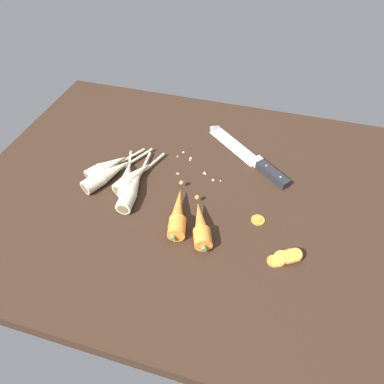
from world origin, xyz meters
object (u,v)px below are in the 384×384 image
parsnip_front (127,179)px  parsnip_back (107,167)px  chefs_knife (244,152)px  carrot_slice_stray_near (258,220)px  carrot_slice_stray_mid (203,234)px  parsnip_outer (108,174)px  carrot_slice_stack (285,258)px  parsnip_mid_left (132,188)px  parsnip_mid_right (134,177)px  whole_carrot (178,214)px  whole_carrot_second (201,225)px

parsnip_front → parsnip_back: size_ratio=1.06×
chefs_knife → parsnip_front: size_ratio=1.55×
carrot_slice_stray_near → carrot_slice_stray_mid: 14.50cm
parsnip_outer → carrot_slice_stray_near: parsnip_outer is taller
parsnip_back → carrot_slice_stray_mid: parsnip_back is taller
carrot_slice_stray_near → parsnip_front: bearing=175.4°
parsnip_front → chefs_knife: bearing=37.8°
parsnip_front → carrot_slice_stack: size_ratio=2.46×
parsnip_mid_left → parsnip_mid_right: same height
parsnip_outer → carrot_slice_stack: bearing=-15.0°
whole_carrot → parsnip_front: bearing=154.7°
carrot_slice_stray_mid → carrot_slice_stack: bearing=-5.0°
parsnip_mid_right → carrot_slice_stray_mid: size_ratio=5.73×
parsnip_outer → parsnip_mid_right: bearing=5.7°
chefs_knife → carrot_slice_stack: (15.55, -34.47, 0.32)cm
carrot_slice_stray_near → whole_carrot_second: bearing=-151.1°
parsnip_mid_right → parsnip_outer: 7.22cm
parsnip_front → whole_carrot_second: bearing=-23.1°
parsnip_outer → whole_carrot: bearing=-20.4°
chefs_knife → whole_carrot: size_ratio=1.54×
parsnip_outer → carrot_slice_stack: 51.14cm
parsnip_front → carrot_slice_stray_near: (36.13, -2.88, -1.62)cm
parsnip_mid_left → carrot_slice_stray_mid: 23.00cm
whole_carrot → carrot_slice_stray_mid: 8.07cm
whole_carrot_second → parsnip_mid_right: size_ratio=0.83×
chefs_knife → parsnip_front: parsnip_front is taller
whole_carrot_second → parsnip_back: 33.30cm
chefs_knife → parsnip_back: (-35.37, -18.72, 1.33)cm
whole_carrot → parsnip_mid_right: bearing=149.4°
parsnip_mid_right → carrot_slice_stray_mid: bearing=-28.2°
parsnip_mid_right → carrot_slice_stray_near: 35.02cm
whole_carrot_second → carrot_slice_stack: bearing=-7.8°
parsnip_outer → chefs_knife: bearing=32.1°
parsnip_front → carrot_slice_stack: bearing=-16.3°
parsnip_front → parsnip_mid_left: 3.89cm
carrot_slice_stray_mid → parsnip_back: bearing=156.0°
carrot_slice_stack → carrot_slice_stray_near: carrot_slice_stack is taller
chefs_knife → parsnip_outer: (-33.84, -21.27, 1.33)cm
carrot_slice_stray_mid → carrot_slice_stray_near: bearing=34.2°
parsnip_front → carrot_slice_stray_mid: 26.59cm
carrot_slice_stray_near → carrot_slice_stack: bearing=-52.9°
parsnip_mid_left → parsnip_back: (-10.07, 5.78, 0.00)cm
parsnip_front → carrot_slice_stack: 45.42cm
chefs_knife → parsnip_back: parsnip_back is taller
whole_carrot → carrot_slice_stray_near: whole_carrot is taller
parsnip_front → parsnip_mid_right: (1.38, 1.18, -0.00)cm
carrot_slice_stack → parsnip_outer: bearing=165.0°
parsnip_mid_right → carrot_slice_stray_near: (34.75, -4.06, -1.62)cm
parsnip_back → carrot_slice_stack: 53.32cm
parsnip_mid_right → carrot_slice_stack: 44.46cm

